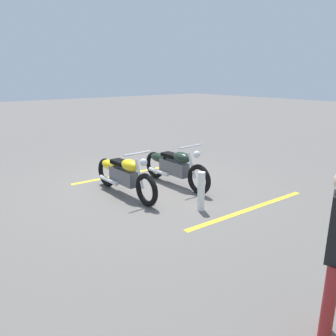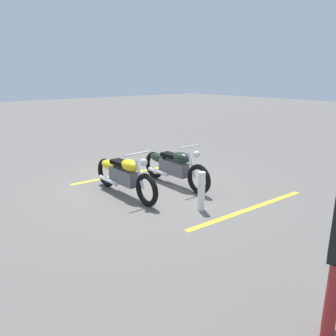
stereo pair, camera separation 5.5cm
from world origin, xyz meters
name	(u,v)px [view 1 (the left image)]	position (x,y,z in m)	size (l,w,h in m)	color
ground_plane	(144,187)	(0.00, 0.00, 0.00)	(60.00, 60.00, 0.00)	#66605B
motorcycle_bright_foreground	(123,174)	(0.17, -0.64, 0.46)	(2.23, 0.62, 1.04)	black
motorcycle_dark_foreground	(174,166)	(0.34, 0.63, 0.46)	(2.23, 0.62, 1.04)	black
bollard_post	(201,191)	(1.85, 0.05, 0.38)	(0.14, 0.14, 0.76)	white
parking_stripe_near	(130,173)	(-1.11, 0.34, 0.00)	(3.20, 0.12, 0.01)	yellow
parking_stripe_mid	(250,209)	(2.42, 0.82, 0.00)	(3.20, 0.12, 0.01)	yellow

